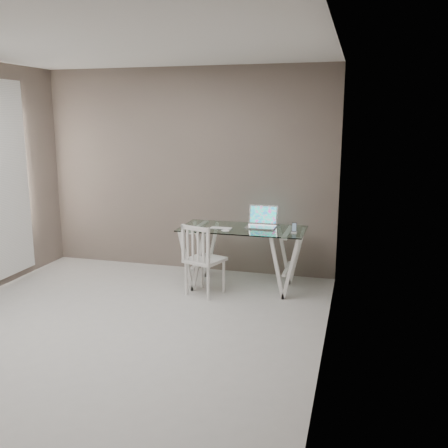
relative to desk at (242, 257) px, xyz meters
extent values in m
plane|color=#ADABA6|center=(-0.91, -1.64, -0.38)|extent=(4.50, 4.50, 0.00)
cube|color=white|center=(-0.91, -1.64, 2.32)|extent=(4.00, 4.50, 0.02)
cube|color=#65584F|center=(-0.91, 0.61, 0.97)|extent=(4.00, 0.02, 2.70)
cube|color=#65584F|center=(1.09, -1.64, 0.97)|extent=(0.02, 4.50, 2.70)
cube|color=silver|center=(0.00, 0.00, 0.36)|extent=(1.50, 0.70, 0.01)
cube|color=white|center=(-0.55, 0.00, -0.02)|extent=(0.24, 0.62, 0.72)
cube|color=white|center=(0.55, 0.00, -0.02)|extent=(0.24, 0.62, 0.72)
cube|color=silver|center=(-0.37, -0.35, 0.04)|extent=(0.49, 0.49, 0.04)
cylinder|color=silver|center=(-0.57, -0.45, -0.18)|extent=(0.03, 0.03, 0.40)
cylinder|color=silver|center=(-0.27, -0.55, -0.18)|extent=(0.03, 0.03, 0.40)
cylinder|color=silver|center=(-0.47, -0.15, -0.18)|extent=(0.03, 0.03, 0.40)
cylinder|color=silver|center=(-0.17, -0.25, -0.18)|extent=(0.03, 0.03, 0.40)
cube|color=silver|center=(-0.43, -0.52, 0.25)|extent=(0.38, 0.15, 0.44)
cube|color=silver|center=(0.20, 0.09, 0.37)|extent=(0.36, 0.25, 0.02)
cube|color=#19D899|center=(0.20, 0.24, 0.49)|extent=(0.36, 0.08, 0.23)
cube|color=silver|center=(-0.24, -0.09, 0.37)|extent=(0.27, 0.12, 0.01)
ellipsoid|color=silver|center=(-0.15, -0.25, 0.38)|extent=(0.10, 0.06, 0.03)
cube|color=white|center=(0.63, -0.10, 0.37)|extent=(0.06, 0.06, 0.01)
cube|color=black|center=(0.63, -0.09, 0.43)|extent=(0.05, 0.03, 0.11)
camera|label=1|loc=(1.33, -5.71, 1.66)|focal=40.00mm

